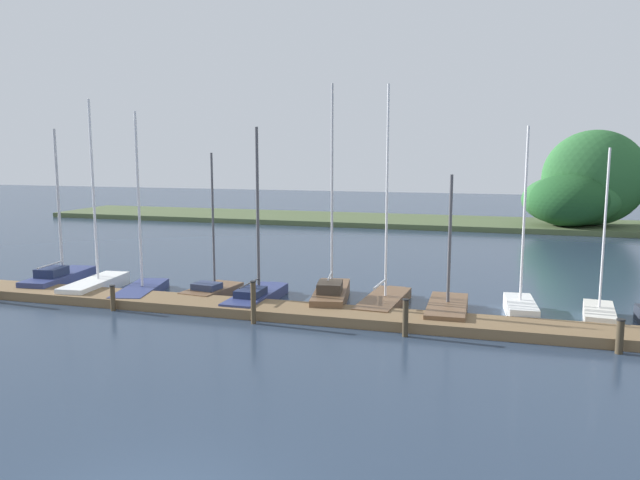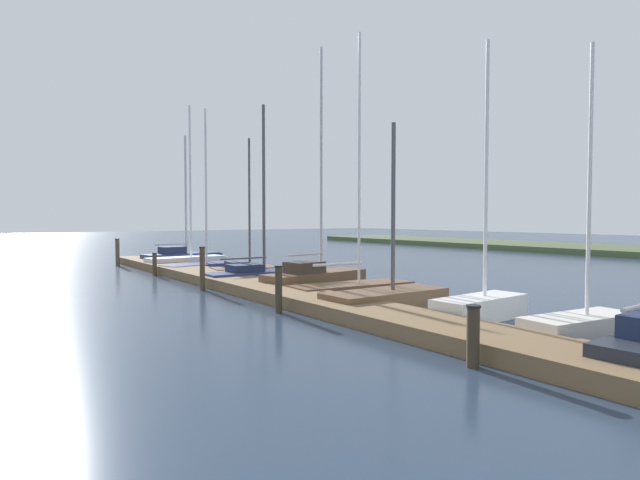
# 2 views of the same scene
# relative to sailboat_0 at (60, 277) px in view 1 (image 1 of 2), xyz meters

# --- Properties ---
(dock_pier) EXTENTS (31.24, 1.80, 0.35)m
(dock_pier) POSITION_rel_sailboat_0_xyz_m (13.06, -1.93, -0.24)
(dock_pier) COLOR brown
(dock_pier) RESTS_ON ground
(sailboat_0) EXTENTS (1.68, 4.40, 6.82)m
(sailboat_0) POSITION_rel_sailboat_0_xyz_m (0.00, 0.00, 0.00)
(sailboat_0) COLOR navy
(sailboat_0) RESTS_ON ground
(sailboat_1) EXTENTS (1.51, 4.17, 7.97)m
(sailboat_1) POSITION_rel_sailboat_0_xyz_m (2.24, -0.52, -0.03)
(sailboat_1) COLOR white
(sailboat_1) RESTS_ON ground
(sailboat_2) EXTENTS (2.06, 4.06, 7.44)m
(sailboat_2) POSITION_rel_sailboat_0_xyz_m (4.43, -0.60, -0.10)
(sailboat_2) COLOR navy
(sailboat_2) RESTS_ON ground
(sailboat_3) EXTENTS (1.71, 3.09, 5.81)m
(sailboat_3) POSITION_rel_sailboat_0_xyz_m (7.31, 0.10, -0.11)
(sailboat_3) COLOR brown
(sailboat_3) RESTS_ON ground
(sailboat_4) EXTENTS (1.24, 4.39, 6.79)m
(sailboat_4) POSITION_rel_sailboat_0_xyz_m (9.46, -0.43, -0.05)
(sailboat_4) COLOR navy
(sailboat_4) RESTS_ON ground
(sailboat_5) EXTENTS (1.88, 4.44, 8.39)m
(sailboat_5) POSITION_rel_sailboat_0_xyz_m (12.25, 0.36, 0.01)
(sailboat_5) COLOR brown
(sailboat_5) RESTS_ON ground
(sailboat_6) EXTENTS (1.59, 4.38, 8.31)m
(sailboat_6) POSITION_rel_sailboat_0_xyz_m (14.34, 0.43, -0.11)
(sailboat_6) COLOR brown
(sailboat_6) RESTS_ON ground
(sailboat_7) EXTENTS (1.41, 3.91, 5.07)m
(sailboat_7) POSITION_rel_sailboat_0_xyz_m (16.75, -0.29, -0.11)
(sailboat_7) COLOR brown
(sailboat_7) RESTS_ON ground
(sailboat_8) EXTENTS (1.18, 2.95, 6.75)m
(sailboat_8) POSITION_rel_sailboat_0_xyz_m (19.26, 0.48, -0.03)
(sailboat_8) COLOR white
(sailboat_8) RESTS_ON ground
(sailboat_9) EXTENTS (1.23, 2.94, 5.99)m
(sailboat_9) POSITION_rel_sailboat_0_xyz_m (21.86, 0.40, -0.09)
(sailboat_9) COLOR silver
(sailboat_9) RESTS_ON ground
(mooring_piling_1) EXTENTS (0.21, 0.21, 0.96)m
(mooring_piling_1) POSITION_rel_sailboat_0_xyz_m (4.76, -3.01, 0.08)
(mooring_piling_1) COLOR #4C3D28
(mooring_piling_1) RESTS_ON ground
(mooring_piling_2) EXTENTS (0.21, 0.21, 1.49)m
(mooring_piling_2) POSITION_rel_sailboat_0_xyz_m (10.43, -3.16, 0.34)
(mooring_piling_2) COLOR #4C3D28
(mooring_piling_2) RESTS_ON ground
(mooring_piling_3) EXTENTS (0.21, 0.21, 1.23)m
(mooring_piling_3) POSITION_rel_sailboat_0_xyz_m (15.66, -3.18, 0.21)
(mooring_piling_3) COLOR #3D3323
(mooring_piling_3) RESTS_ON ground
(mooring_piling_4) EXTENTS (0.25, 0.25, 1.04)m
(mooring_piling_4) POSITION_rel_sailboat_0_xyz_m (21.91, -3.09, 0.11)
(mooring_piling_4) COLOR #3D3323
(mooring_piling_4) RESTS_ON ground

